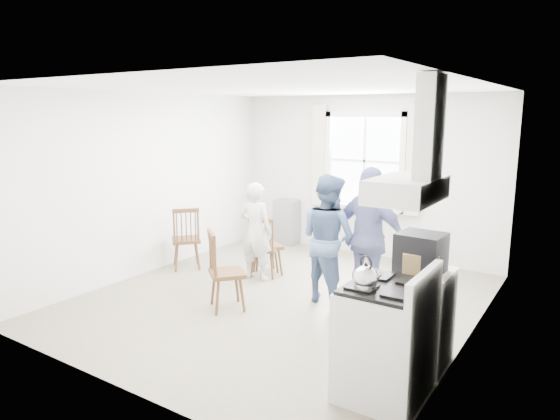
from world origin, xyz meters
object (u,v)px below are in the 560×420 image
(windsor_chair_a, at_px, (263,241))
(person_mid, at_px, (328,239))
(gas_stove, at_px, (386,340))
(windsor_chair_c, at_px, (186,232))
(stereo_stack, at_px, (421,252))
(person_left, at_px, (256,231))
(windsor_chair_b, at_px, (218,262))
(person_right, at_px, (370,238))
(low_cabinet, at_px, (421,317))

(windsor_chair_a, relative_size, person_mid, 0.55)
(windsor_chair_a, distance_m, person_mid, 1.25)
(gas_stove, height_order, windsor_chair_c, gas_stove)
(stereo_stack, relative_size, windsor_chair_c, 0.44)
(gas_stove, relative_size, person_left, 0.81)
(gas_stove, distance_m, person_left, 3.19)
(stereo_stack, xyz_separation_m, person_mid, (-1.44, 0.96, -0.28))
(windsor_chair_c, bearing_deg, gas_stove, -22.88)
(windsor_chair_b, height_order, windsor_chair_c, windsor_chair_b)
(person_right, bearing_deg, windsor_chair_b, 46.34)
(windsor_chair_a, bearing_deg, stereo_stack, -25.41)
(low_cabinet, distance_m, person_left, 2.92)
(low_cabinet, bearing_deg, windsor_chair_b, -179.02)
(person_left, relative_size, person_right, 0.81)
(gas_stove, distance_m, stereo_stack, 0.89)
(stereo_stack, bearing_deg, gas_stove, -94.04)
(windsor_chair_c, relative_size, person_mid, 0.60)
(stereo_stack, distance_m, windsor_chair_b, 2.44)
(low_cabinet, relative_size, windsor_chair_a, 1.02)
(low_cabinet, bearing_deg, stereo_stack, -118.28)
(gas_stove, relative_size, stereo_stack, 2.68)
(gas_stove, bearing_deg, windsor_chair_a, 143.59)
(gas_stove, xyz_separation_m, windsor_chair_c, (-3.73, 1.58, 0.10))
(gas_stove, distance_m, low_cabinet, 0.70)
(stereo_stack, xyz_separation_m, windsor_chair_b, (-2.39, 0.00, -0.49))
(person_right, bearing_deg, low_cabinet, 142.63)
(stereo_stack, bearing_deg, low_cabinet, 61.72)
(windsor_chair_b, height_order, person_mid, person_mid)
(stereo_stack, bearing_deg, person_left, 156.79)
(windsor_chair_c, xyz_separation_m, person_mid, (2.34, 0.04, 0.21))
(person_right, bearing_deg, person_left, 7.36)
(windsor_chair_a, xyz_separation_m, person_mid, (1.19, -0.29, 0.26))
(windsor_chair_c, distance_m, person_left, 1.14)
(windsor_chair_b, bearing_deg, stereo_stack, -0.05)
(windsor_chair_a, height_order, windsor_chair_b, windsor_chair_b)
(low_cabinet, xyz_separation_m, windsor_chair_b, (-2.42, -0.04, 0.14))
(gas_stove, xyz_separation_m, person_mid, (-1.40, 1.62, 0.31))
(low_cabinet, distance_m, stereo_stack, 0.63)
(person_left, bearing_deg, windsor_chair_a, -115.78)
(windsor_chair_b, bearing_deg, person_left, 103.76)
(windsor_chair_a, relative_size, windsor_chair_c, 0.92)
(gas_stove, relative_size, windsor_chair_b, 1.16)
(stereo_stack, relative_size, windsor_chair_b, 0.43)
(windsor_chair_b, bearing_deg, low_cabinet, 0.98)
(windsor_chair_c, bearing_deg, person_right, 3.29)
(gas_stove, bearing_deg, windsor_chair_b, 164.32)
(person_left, distance_m, person_right, 1.73)
(low_cabinet, height_order, person_mid, person_mid)
(person_right, bearing_deg, windsor_chair_a, 3.79)
(windsor_chair_c, bearing_deg, person_left, 11.56)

